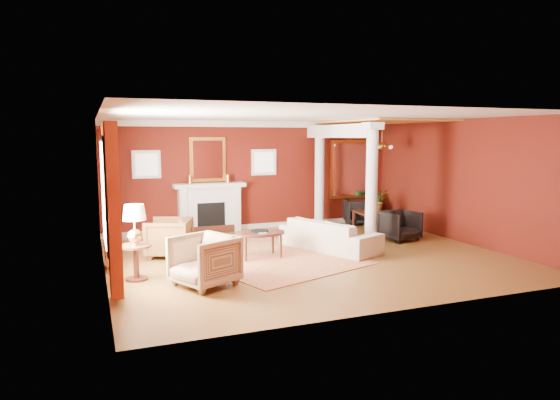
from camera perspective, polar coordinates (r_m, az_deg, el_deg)
name	(u,v)px	position (r m, az deg, el deg)	size (l,w,h in m)	color
ground	(307,256)	(10.53, 3.13, -6.41)	(8.00, 8.00, 0.00)	brown
room_shell	(308,160)	(10.24, 3.21, 4.63)	(8.04, 7.04, 2.92)	#510E0B
fireplace	(210,208)	(13.10, -8.04, -0.90)	(1.85, 0.42, 1.29)	silver
overmantel_mirror	(208,159)	(13.12, -8.27, 4.61)	(0.95, 0.07, 1.15)	gold
flank_window_left	(146,164)	(12.88, -15.03, 3.95)	(0.70, 0.07, 0.70)	silver
flank_window_right	(264,162)	(13.56, -1.86, 4.34)	(0.70, 0.07, 0.70)	silver
left_window	(110,200)	(8.80, -18.89, -0.05)	(0.21, 2.55, 2.60)	white
column_front	(372,184)	(11.34, 10.42, 1.78)	(0.36, 0.36, 2.80)	silver
column_back	(319,176)	(13.71, 4.53, 2.79)	(0.36, 0.36, 2.80)	silver
header_beam	(339,131)	(12.69, 6.75, 7.80)	(0.30, 3.20, 0.32)	silver
amber_ceiling	(382,122)	(13.14, 11.57, 8.78)	(2.30, 3.40, 0.04)	#EC9F45
dining_mirror	(350,169)	(14.65, 8.02, 3.50)	(1.30, 0.07, 1.70)	gold
chandelier	(382,146)	(13.20, 11.57, 6.07)	(0.60, 0.62, 0.75)	#C08F3C
crown_trim	(255,124)	(13.47, -2.88, 8.66)	(8.00, 0.08, 0.16)	silver
base_trim	(256,226)	(13.68, -2.81, -2.98)	(8.00, 0.08, 0.12)	silver
rug	(263,256)	(10.44, -1.92, -6.47)	(2.85, 3.79, 0.02)	maroon
sofa	(330,230)	(11.04, 5.68, -3.41)	(2.30, 0.67, 0.90)	beige
armchair_leopard	(169,236)	(10.62, -12.59, -4.00)	(0.86, 0.81, 0.89)	black
armchair_stripe	(204,258)	(8.45, -8.65, -6.59)	(0.91, 0.86, 0.94)	tan
coffee_table	(260,234)	(10.28, -2.33, -3.92)	(1.07, 1.07, 0.54)	#32190D
coffee_book	(258,227)	(10.16, -2.57, -3.10)	(0.17, 0.02, 0.24)	#32190D
side_table	(135,231)	(8.97, -16.24, -3.40)	(0.53, 0.53, 1.33)	#32190D
dining_table	(375,216)	(13.47, 10.76, -1.85)	(1.39, 0.49, 0.77)	#32190D
dining_chair_near	(400,224)	(12.35, 13.55, -2.70)	(0.77, 0.72, 0.79)	black
dining_chair_far	(359,211)	(14.41, 9.02, -1.19)	(0.77, 0.72, 0.79)	black
green_urn	(375,212)	(14.69, 10.81, -1.30)	(0.36, 0.36, 0.86)	#144020
potted_plant	(377,193)	(13.44, 11.01, 0.83)	(0.56, 0.62, 0.48)	#26591E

